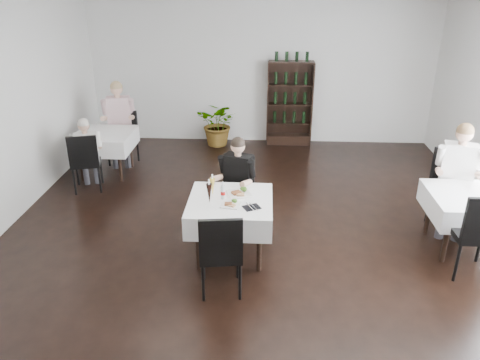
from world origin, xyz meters
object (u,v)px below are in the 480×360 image
wine_shelf (290,104)px  diner_main (236,178)px  potted_tree (219,124)px  main_table (230,210)px

wine_shelf → diner_main: 3.77m
potted_tree → diner_main: (0.58, -3.49, 0.31)m
main_table → diner_main: 0.67m
wine_shelf → diner_main: bearing=-103.4°
main_table → potted_tree: (-0.55, 4.14, -0.15)m
main_table → potted_tree: bearing=97.5°
main_table → diner_main: diner_main is taller
main_table → potted_tree: potted_tree is taller
wine_shelf → main_table: bearing=-101.8°
wine_shelf → potted_tree: (-1.45, -0.18, -0.38)m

